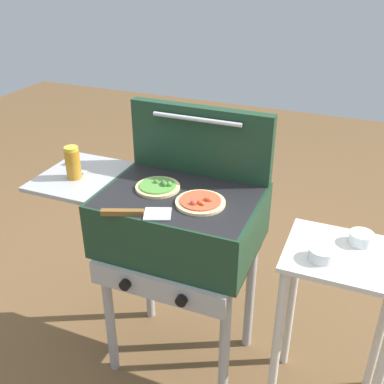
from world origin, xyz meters
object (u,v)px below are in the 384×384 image
at_px(topping_bowl_far, 322,254).
at_px(grill, 177,224).
at_px(pizza_veggie, 158,187).
at_px(sauce_jar, 73,163).
at_px(pizza_pepperoni, 200,202).
at_px(prep_table, 337,302).
at_px(topping_bowl_near, 361,239).
at_px(spatula, 137,213).

bearing_deg(topping_bowl_far, grill, 174.05).
distance_m(grill, pizza_veggie, 0.18).
distance_m(grill, sauce_jar, 0.51).
relative_size(pizza_pepperoni, prep_table, 0.25).
relative_size(pizza_pepperoni, topping_bowl_near, 2.12).
relative_size(pizza_pepperoni, spatula, 0.74).
bearing_deg(prep_table, topping_bowl_near, 66.44).
height_order(pizza_veggie, spatula, pizza_veggie).
distance_m(pizza_pepperoni, prep_table, 0.66).
relative_size(topping_bowl_near, topping_bowl_far, 0.93).
bearing_deg(pizza_pepperoni, topping_bowl_far, -2.59).
bearing_deg(prep_table, spatula, -164.39).
bearing_deg(spatula, pizza_pepperoni, 40.94).
height_order(pizza_pepperoni, topping_bowl_near, pizza_pepperoni).
bearing_deg(spatula, pizza_veggie, 94.66).
distance_m(sauce_jar, topping_bowl_far, 1.07).
height_order(pizza_pepperoni, sauce_jar, sauce_jar).
distance_m(sauce_jar, prep_table, 1.21).
bearing_deg(pizza_pepperoni, sauce_jar, 179.10).
distance_m(pizza_veggie, sauce_jar, 0.39).
bearing_deg(spatula, sauce_jar, 156.45).
xyz_separation_m(sauce_jar, prep_table, (1.14, 0.04, -0.41)).
height_order(pizza_veggie, sauce_jar, sauce_jar).
height_order(prep_table, topping_bowl_near, topping_bowl_near).
distance_m(prep_table, topping_bowl_near, 0.27).
bearing_deg(prep_table, pizza_pepperoni, -175.41).
xyz_separation_m(grill, topping_bowl_near, (0.71, 0.10, 0.05)).
distance_m(sauce_jar, topping_bowl_near, 1.20).
distance_m(grill, topping_bowl_near, 0.72).
distance_m(prep_table, topping_bowl_far, 0.27).
relative_size(spatula, topping_bowl_near, 2.86).
xyz_separation_m(grill, pizza_pepperoni, (0.12, -0.04, 0.15)).
bearing_deg(topping_bowl_far, pizza_veggie, 173.63).
bearing_deg(grill, sauce_jar, -176.18).
bearing_deg(topping_bowl_near, topping_bowl_far, -127.72).
relative_size(grill, topping_bowl_far, 9.69).
height_order(spatula, topping_bowl_near, spatula).
xyz_separation_m(grill, prep_table, (0.67, 0.00, -0.20)).
distance_m(pizza_pepperoni, spatula, 0.25).
distance_m(pizza_pepperoni, sauce_jar, 0.59).
bearing_deg(sauce_jar, pizza_veggie, 6.85).
xyz_separation_m(spatula, prep_table, (0.74, 0.21, -0.35)).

